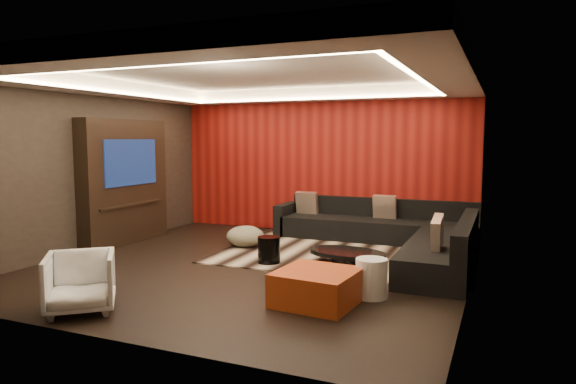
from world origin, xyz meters
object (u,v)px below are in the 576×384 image
at_px(coffee_table, 347,258).
at_px(white_side_table, 371,278).
at_px(drum_stool, 269,250).
at_px(armchair, 80,282).
at_px(orange_ottoman, 317,287).
at_px(sectional_sofa, 397,235).

relative_size(coffee_table, white_side_table, 2.60).
relative_size(drum_stool, armchair, 0.56).
distance_m(coffee_table, orange_ottoman, 1.82).
xyz_separation_m(coffee_table, white_side_table, (0.70, -1.35, 0.11)).
bearing_deg(armchair, sectional_sofa, 20.04).
bearing_deg(sectional_sofa, armchair, -120.40).
relative_size(drum_stool, sectional_sofa, 0.11).
height_order(orange_ottoman, armchair, armchair).
xyz_separation_m(drum_stool, armchair, (-0.99, -2.70, 0.11)).
bearing_deg(sectional_sofa, orange_ottoman, -95.37).
height_order(white_side_table, orange_ottoman, white_side_table).
height_order(drum_stool, sectional_sofa, sectional_sofa).
bearing_deg(coffee_table, armchair, -124.34).
xyz_separation_m(drum_stool, white_side_table, (1.80, -1.00, 0.02)).
distance_m(orange_ottoman, sectional_sofa, 3.13).
height_order(coffee_table, armchair, armchair).
distance_m(drum_stool, orange_ottoman, 1.94).
bearing_deg(drum_stool, orange_ottoman, -48.58).
distance_m(coffee_table, armchair, 3.71).
height_order(drum_stool, orange_ottoman, drum_stool).
bearing_deg(orange_ottoman, drum_stool, 131.42).
bearing_deg(orange_ottoman, coffee_table, 95.68).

